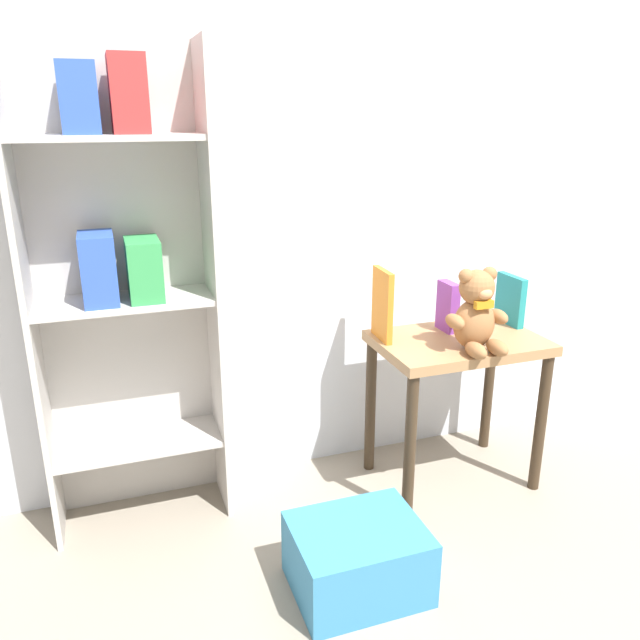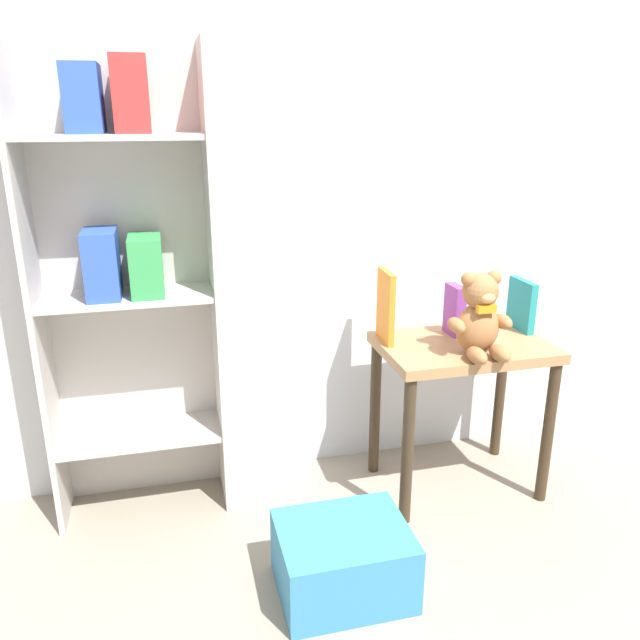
% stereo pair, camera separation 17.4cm
% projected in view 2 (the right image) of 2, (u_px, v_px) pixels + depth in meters
% --- Properties ---
extents(wall_back, '(4.80, 0.06, 2.50)m').
position_uv_depth(wall_back, '(370.00, 137.00, 2.20)').
color(wall_back, silver).
rests_on(wall_back, ground_plane).
extents(bookshelf_side, '(0.57, 0.25, 1.54)m').
position_uv_depth(bookshelf_side, '(125.00, 264.00, 1.99)').
color(bookshelf_side, '#BCB7B2').
rests_on(bookshelf_side, ground_plane).
extents(display_table, '(0.59, 0.39, 0.57)m').
position_uv_depth(display_table, '(462.00, 369.00, 2.21)').
color(display_table, '#9E754C').
rests_on(display_table, ground_plane).
extents(teddy_bear, '(0.21, 0.20, 0.28)m').
position_uv_depth(teddy_bear, '(480.00, 317.00, 2.03)').
color(teddy_bear, '#99663D').
rests_on(teddy_bear, display_table).
extents(book_standing_orange, '(0.03, 0.15, 0.25)m').
position_uv_depth(book_standing_orange, '(386.00, 306.00, 2.15)').
color(book_standing_orange, orange).
rests_on(book_standing_orange, display_table).
extents(book_standing_purple, '(0.04, 0.10, 0.18)m').
position_uv_depth(book_standing_purple, '(455.00, 310.00, 2.23)').
color(book_standing_purple, purple).
rests_on(book_standing_purple, display_table).
extents(book_standing_teal, '(0.03, 0.15, 0.19)m').
position_uv_depth(book_standing_teal, '(521.00, 305.00, 2.28)').
color(book_standing_teal, teal).
rests_on(book_standing_teal, display_table).
extents(storage_bin, '(0.37, 0.30, 0.21)m').
position_uv_depth(storage_bin, '(343.00, 560.00, 1.80)').
color(storage_bin, teal).
rests_on(storage_bin, ground_plane).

